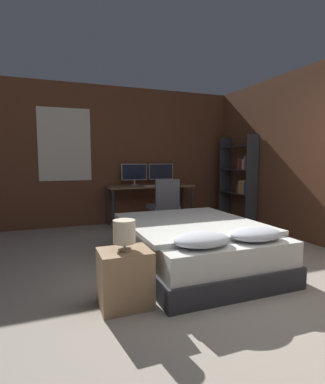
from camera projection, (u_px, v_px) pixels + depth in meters
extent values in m
plane|color=#9E9384|center=(296.00, 316.00, 2.46)|extent=(20.00, 20.00, 0.00)
cube|color=brown|center=(144.00, 156.00, 6.16)|extent=(12.00, 0.06, 2.70)
cube|color=silver|center=(65.00, 145.00, 5.54)|extent=(0.94, 0.01, 1.34)
cube|color=black|center=(65.00, 145.00, 5.55)|extent=(0.86, 0.01, 1.26)
cube|color=brown|center=(321.00, 155.00, 4.38)|extent=(0.06, 12.00, 2.70)
cube|color=#2D2D33|center=(193.00, 257.00, 3.62)|extent=(1.47, 2.02, 0.22)
cube|color=silver|center=(194.00, 237.00, 3.60)|extent=(1.41, 1.96, 0.26)
cube|color=silver|center=(189.00, 223.00, 3.70)|extent=(1.51, 1.70, 0.05)
ellipsoid|color=silver|center=(202.00, 240.00, 2.77)|extent=(0.55, 0.38, 0.13)
ellipsoid|color=silver|center=(256.00, 234.00, 2.98)|extent=(0.55, 0.38, 0.13)
cube|color=#997551|center=(125.00, 278.00, 2.61)|extent=(0.44, 0.36, 0.50)
cylinder|color=gray|center=(125.00, 249.00, 2.58)|extent=(0.12, 0.12, 0.01)
cylinder|color=gray|center=(124.00, 246.00, 2.58)|extent=(0.02, 0.02, 0.05)
cylinder|color=beige|center=(124.00, 231.00, 2.56)|extent=(0.19, 0.19, 0.20)
cube|color=#846042|center=(151.00, 186.00, 5.91)|extent=(1.70, 0.56, 0.03)
cylinder|color=#2D2D33|center=(113.00, 210.00, 5.45)|extent=(0.05, 0.05, 0.74)
cylinder|color=#2D2D33|center=(192.00, 205.00, 6.02)|extent=(0.05, 0.05, 0.74)
cylinder|color=#2D2D33|center=(109.00, 206.00, 5.87)|extent=(0.05, 0.05, 0.74)
cylinder|color=#2D2D33|center=(183.00, 202.00, 6.44)|extent=(0.05, 0.05, 0.74)
cylinder|color=#B7B7BC|center=(134.00, 185.00, 5.97)|extent=(0.16, 0.16, 0.01)
cylinder|color=#B7B7BC|center=(134.00, 182.00, 5.96)|extent=(0.03, 0.03, 0.09)
cube|color=#B7B7BC|center=(134.00, 172.00, 5.94)|extent=(0.52, 0.03, 0.32)
cube|color=#192338|center=(135.00, 172.00, 5.93)|extent=(0.49, 0.00, 0.29)
cylinder|color=#B7B7BC|center=(161.00, 184.00, 6.17)|extent=(0.16, 0.16, 0.01)
cylinder|color=#B7B7BC|center=(161.00, 182.00, 6.16)|extent=(0.03, 0.03, 0.09)
cube|color=#B7B7BC|center=(161.00, 172.00, 6.14)|extent=(0.52, 0.03, 0.32)
cube|color=#192338|center=(161.00, 172.00, 6.13)|extent=(0.49, 0.00, 0.29)
cube|color=#B7B7BC|center=(154.00, 186.00, 5.74)|extent=(0.39, 0.13, 0.02)
ellipsoid|color=#B7B7BC|center=(167.00, 185.00, 5.84)|extent=(0.07, 0.05, 0.04)
cylinder|color=black|center=(163.00, 230.00, 5.35)|extent=(0.52, 0.52, 0.04)
cylinder|color=gray|center=(163.00, 219.00, 5.32)|extent=(0.05, 0.05, 0.37)
cube|color=slate|center=(163.00, 207.00, 5.30)|extent=(0.48, 0.48, 0.07)
cube|color=slate|center=(167.00, 193.00, 5.07)|extent=(0.43, 0.05, 0.47)
cube|color=#333338|center=(252.00, 181.00, 5.62)|extent=(0.27, 0.02, 1.75)
cube|color=#333338|center=(225.00, 179.00, 6.46)|extent=(0.27, 0.02, 1.75)
cube|color=#333338|center=(237.00, 193.00, 6.07)|extent=(0.27, 0.89, 0.02)
cube|color=#333338|center=(238.00, 169.00, 6.02)|extent=(0.27, 0.89, 0.02)
cube|color=#333338|center=(238.00, 147.00, 5.97)|extent=(0.27, 0.89, 0.02)
cube|color=gold|center=(250.00, 188.00, 5.66)|extent=(0.22, 0.03, 0.25)
cube|color=#2D4784|center=(249.00, 188.00, 5.70)|extent=(0.22, 0.04, 0.24)
cube|color=#BCB29E|center=(248.00, 187.00, 5.74)|extent=(0.22, 0.04, 0.26)
cube|color=orange|center=(246.00, 188.00, 5.79)|extent=(0.22, 0.04, 0.23)
cube|color=gold|center=(244.00, 187.00, 5.84)|extent=(0.22, 0.04, 0.25)
cube|color=teal|center=(243.00, 187.00, 5.88)|extent=(0.22, 0.02, 0.24)
cube|color=#B2332D|center=(242.00, 189.00, 5.92)|extent=(0.22, 0.04, 0.17)
cube|color=#BCB29E|center=(251.00, 162.00, 5.61)|extent=(0.22, 0.03, 0.27)
cube|color=#2D4784|center=(250.00, 163.00, 5.64)|extent=(0.22, 0.03, 0.25)
cube|color=orange|center=(249.00, 163.00, 5.68)|extent=(0.22, 0.03, 0.24)
cube|color=#BCB29E|center=(247.00, 164.00, 5.72)|extent=(0.22, 0.03, 0.20)
cube|color=#B2332D|center=(246.00, 164.00, 5.76)|extent=(0.22, 0.03, 0.19)
cube|color=#28282D|center=(245.00, 163.00, 5.80)|extent=(0.22, 0.04, 0.25)
cube|color=#B2332D|center=(243.00, 164.00, 5.85)|extent=(0.22, 0.04, 0.22)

